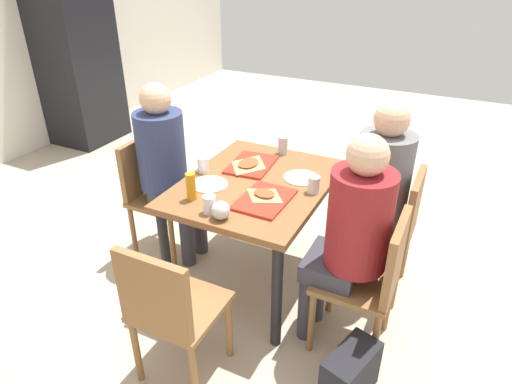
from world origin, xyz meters
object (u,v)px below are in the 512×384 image
at_px(handbag, 350,374).
at_px(drink_fridge, 77,55).
at_px(person_in_brown_jacket, 376,184).
at_px(soda_can, 283,145).
at_px(person_in_red, 351,229).
at_px(person_far_side, 166,160).
at_px(tray_red_far, 251,165).
at_px(foil_bundle, 221,210).
at_px(chair_left_end, 169,308).
at_px(pizza_slice_a, 264,194).
at_px(pizza_slice_b, 248,164).
at_px(chair_far_side, 153,188).
at_px(chair_near_right, 393,225).
at_px(tray_red_near, 265,200).
at_px(paper_plate_near_edge, 301,178).
at_px(chair_near_left, 373,276).
at_px(main_table, 256,196).
at_px(condiment_bottle, 191,186).
at_px(plastic_cup_a, 203,165).
at_px(paper_plate_center, 209,184).
at_px(plastic_cup_b, 314,184).
at_px(plastic_cup_c, 209,204).

bearing_deg(handbag, drink_fridge, 61.03).
bearing_deg(person_in_brown_jacket, soda_can, 74.57).
distance_m(person_in_red, person_far_side, 1.36).
bearing_deg(tray_red_far, foil_bundle, -167.23).
height_order(chair_left_end, pizza_slice_a, chair_left_end).
bearing_deg(pizza_slice_b, chair_far_side, 103.39).
bearing_deg(drink_fridge, chair_near_right, -107.34).
relative_size(chair_near_right, tray_red_far, 2.32).
relative_size(chair_near_right, pizza_slice_b, 3.48).
xyz_separation_m(person_in_brown_jacket, handbag, (-0.89, -0.16, -0.59)).
xyz_separation_m(person_in_red, drink_fridge, (1.68, 3.51, 0.22)).
height_order(chair_left_end, tray_red_near, chair_left_end).
bearing_deg(pizza_slice_a, paper_plate_near_edge, -17.15).
bearing_deg(chair_near_left, paper_plate_near_edge, 52.97).
distance_m(person_in_brown_jacket, pizza_slice_a, 0.69).
distance_m(main_table, drink_fridge, 3.20).
height_order(chair_near_left, condiment_bottle, condiment_bottle).
bearing_deg(tray_red_near, main_table, 37.85).
xyz_separation_m(chair_near_left, tray_red_near, (0.08, 0.66, 0.25)).
height_order(person_in_red, tray_red_near, person_in_red).
relative_size(condiment_bottle, drink_fridge, 0.08).
height_order(chair_left_end, plastic_cup_a, chair_left_end).
relative_size(paper_plate_center, soda_can, 1.80).
bearing_deg(pizza_slice_b, main_table, -140.09).
bearing_deg(chair_far_side, pizza_slice_b, -76.61).
distance_m(main_table, pizza_slice_b, 0.24).
bearing_deg(plastic_cup_b, person_far_side, 91.52).
xyz_separation_m(main_table, pizza_slice_b, (0.16, 0.13, 0.12)).
distance_m(chair_near_right, person_far_side, 1.51).
xyz_separation_m(plastic_cup_c, foil_bundle, (-0.03, -0.08, 0.00)).
bearing_deg(person_far_side, handbag, -112.68).
bearing_deg(condiment_bottle, soda_can, -14.52).
bearing_deg(main_table, person_in_red, -112.14).
height_order(plastic_cup_b, handbag, plastic_cup_b).
bearing_deg(person_in_red, chair_left_end, 134.58).
bearing_deg(tray_red_near, plastic_cup_c, 139.20).
xyz_separation_m(person_far_side, paper_plate_near_edge, (0.16, -0.90, -0.00)).
xyz_separation_m(pizza_slice_a, pizza_slice_b, (0.32, 0.27, 0.00)).
distance_m(chair_far_side, soda_can, 0.96).
bearing_deg(person_in_red, tray_red_far, 59.82).
bearing_deg(chair_near_right, person_in_red, 165.48).
height_order(tray_red_far, foil_bundle, foil_bundle).
height_order(person_in_brown_jacket, soda_can, person_in_brown_jacket).
xyz_separation_m(chair_left_end, paper_plate_near_edge, (1.09, -0.23, 0.24)).
xyz_separation_m(pizza_slice_b, plastic_cup_b, (-0.13, -0.49, 0.03)).
height_order(chair_far_side, person_in_red, person_in_red).
relative_size(tray_red_near, pizza_slice_b, 1.50).
relative_size(chair_near_left, person_in_brown_jacket, 0.67).
bearing_deg(handbag, soda_can, 37.91).
bearing_deg(plastic_cup_b, paper_plate_near_edge, 42.99).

